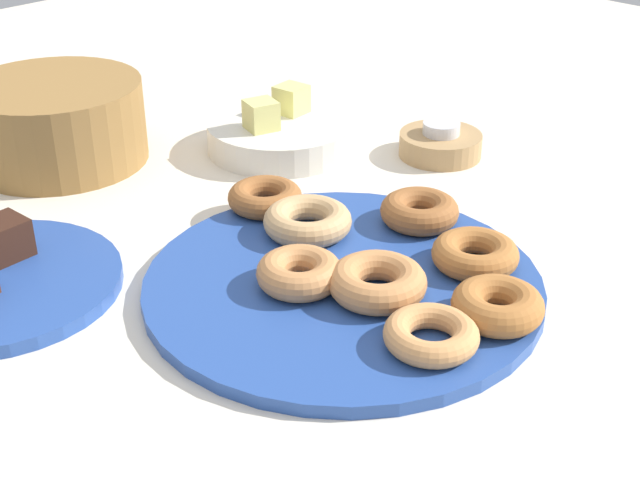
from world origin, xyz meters
TOP-DOWN VIEW (x-y plane):
  - ground_plane at (0.00, 0.00)m, footprint 2.40×2.40m
  - donut_plate at (0.00, 0.00)m, footprint 0.38×0.38m
  - donut_0 at (0.14, 0.02)m, footprint 0.10×0.10m
  - donut_1 at (-0.04, 0.02)m, footprint 0.11×0.11m
  - donut_2 at (0.05, 0.16)m, footprint 0.10×0.10m
  - donut_3 at (0.04, 0.09)m, footprint 0.10×0.10m
  - donut_4 at (-0.03, -0.13)m, footprint 0.08×0.08m
  - donut_5 at (0.11, -0.07)m, footprint 0.12×0.12m
  - donut_6 at (0.04, -0.14)m, footprint 0.11×0.11m
  - donut_7 at (0.00, -0.04)m, footprint 0.11×0.11m
  - brownie_far at (-0.20, 0.27)m, footprint 0.04×0.04m
  - candle_holder at (0.32, 0.13)m, footprint 0.10×0.10m
  - tealight at (0.32, 0.13)m, footprint 0.05×0.05m
  - basket at (-0.02, 0.46)m, footprint 0.30×0.30m
  - fruit_bowl at (0.20, 0.29)m, footprint 0.19×0.19m
  - melon_chunk_left at (0.16, 0.29)m, footprint 0.04×0.04m
  - melon_chunk_right at (0.23, 0.30)m, footprint 0.04×0.04m

SIDE VIEW (x-z plane):
  - ground_plane at x=0.00m, z-range 0.00..0.00m
  - donut_plate at x=0.00m, z-range 0.00..0.01m
  - candle_holder at x=0.32m, z-range 0.00..0.03m
  - fruit_bowl at x=0.20m, z-range 0.00..0.04m
  - donut_4 at x=-0.03m, z-range 0.01..0.04m
  - donut_2 at x=0.05m, z-range 0.01..0.04m
  - donut_5 at x=0.11m, z-range 0.01..0.04m
  - donut_3 at x=0.04m, z-range 0.01..0.04m
  - donut_1 at x=-0.04m, z-range 0.01..0.04m
  - donut_0 at x=0.14m, z-range 0.01..0.04m
  - donut_7 at x=0.00m, z-range 0.01..0.04m
  - donut_6 at x=0.04m, z-range 0.01..0.04m
  - brownie_far at x=-0.20m, z-range 0.01..0.05m
  - tealight at x=0.32m, z-range 0.03..0.04m
  - basket at x=-0.02m, z-range 0.00..0.10m
  - melon_chunk_left at x=0.16m, z-range 0.04..0.07m
  - melon_chunk_right at x=0.23m, z-range 0.04..0.07m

